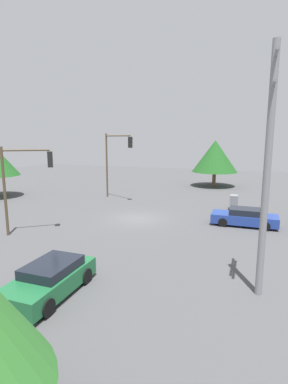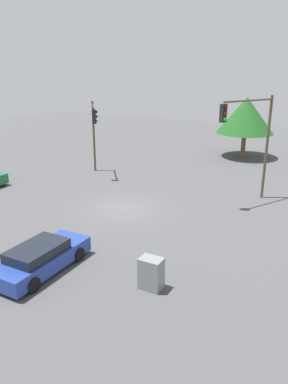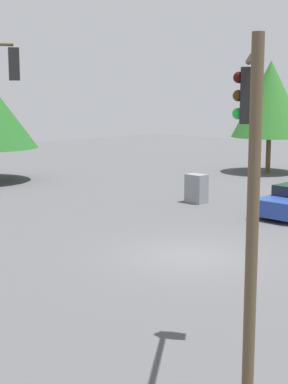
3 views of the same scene
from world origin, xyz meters
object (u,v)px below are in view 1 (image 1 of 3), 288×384
(sedan_blue, at_px, (245,217))
(electrical_cabinet, at_px, (234,202))
(traffic_signal_cross, at_px, (24,175))
(traffic_signal_main, at_px, (115,155))
(sedan_green, at_px, (50,279))

(sedan_blue, bearing_deg, electrical_cabinet, 12.76)
(sedan_blue, xyz_separation_m, traffic_signal_cross, (-6.95, 13.77, 3.34))
(sedan_blue, relative_size, electrical_cabinet, 3.50)
(traffic_signal_main, relative_size, electrical_cabinet, 5.11)
(traffic_signal_main, distance_m, traffic_signal_cross, 12.59)
(sedan_green, xyz_separation_m, electrical_cabinet, (17.93, -6.17, 0.01))
(sedan_blue, relative_size, traffic_signal_cross, 0.80)
(traffic_signal_main, relative_size, traffic_signal_cross, 1.17)
(sedan_blue, distance_m, traffic_signal_main, 14.80)
(electrical_cabinet, bearing_deg, sedan_blue, -167.24)
(traffic_signal_main, distance_m, electrical_cabinet, 12.67)
(traffic_signal_cross, height_order, electrical_cabinet, traffic_signal_cross)
(sedan_green, relative_size, electrical_cabinet, 3.24)
(traffic_signal_cross, bearing_deg, sedan_green, -81.11)
(traffic_signal_main, bearing_deg, electrical_cabinet, 25.39)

